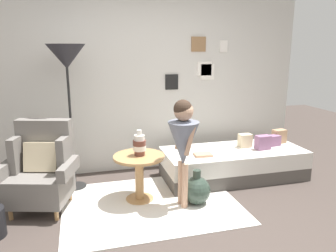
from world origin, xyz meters
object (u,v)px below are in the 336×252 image
at_px(side_table, 139,168).
at_px(vase_striped, 139,145).
at_px(floor_lamp, 67,62).
at_px(armchair, 42,170).
at_px(demijohn_near, 197,190).
at_px(daybed, 233,163).
at_px(book_on_daybed, 203,155).
at_px(person_child, 183,139).

relative_size(side_table, vase_striped, 1.98).
height_order(side_table, floor_lamp, floor_lamp).
height_order(armchair, vase_striped, armchair).
bearing_deg(armchair, demijohn_near, -12.86).
bearing_deg(floor_lamp, daybed, -6.21).
distance_m(armchair, book_on_daybed, 1.93).
distance_m(vase_striped, demijohn_near, 0.83).
bearing_deg(armchair, book_on_daybed, 2.54).
xyz_separation_m(armchair, floor_lamp, (0.33, 0.45, 1.14)).
distance_m(daybed, book_on_daybed, 0.56).
height_order(armchair, daybed, armchair).
bearing_deg(armchair, daybed, 5.24).
relative_size(daybed, floor_lamp, 1.07).
height_order(side_table, vase_striped, vase_striped).
bearing_deg(demijohn_near, armchair, 167.14).
xyz_separation_m(side_table, person_child, (0.44, -0.28, 0.39)).
xyz_separation_m(armchair, daybed, (2.43, 0.22, -0.24)).
relative_size(side_table, demijohn_near, 1.45).
distance_m(daybed, demijohn_near, 0.97).
relative_size(person_child, demijohn_near, 3.00).
relative_size(armchair, book_on_daybed, 4.41).
xyz_separation_m(vase_striped, floor_lamp, (-0.74, 0.56, 0.91)).
bearing_deg(floor_lamp, armchair, -126.30).
distance_m(daybed, side_table, 1.42).
bearing_deg(vase_striped, side_table, -146.40).
bearing_deg(side_table, daybed, 13.95).
xyz_separation_m(floor_lamp, demijohn_near, (1.34, -0.83, -1.42)).
bearing_deg(demijohn_near, person_child, -175.00).
bearing_deg(book_on_daybed, side_table, -166.85).
relative_size(armchair, daybed, 0.51).
height_order(person_child, book_on_daybed, person_child).
bearing_deg(floor_lamp, vase_striped, -37.03).
relative_size(armchair, person_child, 0.80).
height_order(daybed, vase_striped, vase_striped).
bearing_deg(person_child, demijohn_near, 5.00).
relative_size(armchair, vase_striped, 3.27).
relative_size(daybed, demijohn_near, 4.71).
height_order(armchair, demijohn_near, armchair).
distance_m(person_child, demijohn_near, 0.64).
distance_m(armchair, vase_striped, 1.10).
xyz_separation_m(vase_striped, person_child, (0.43, -0.29, 0.11)).
bearing_deg(book_on_daybed, daybed, 15.32).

